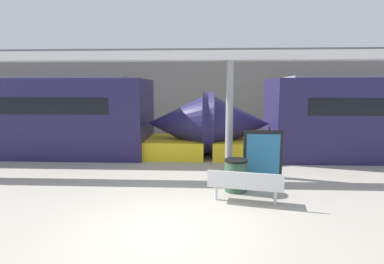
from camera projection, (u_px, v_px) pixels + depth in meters
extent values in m
plane|color=#A8A093|center=(165.00, 230.00, 5.81)|extent=(60.00, 60.00, 0.00)
cube|color=gray|center=(193.00, 92.00, 17.48)|extent=(56.00, 0.20, 5.00)
cone|color=#231E4C|center=(236.00, 124.00, 12.11)|extent=(2.69, 2.63, 2.63)
cube|color=yellow|center=(242.00, 147.00, 12.23)|extent=(2.42, 2.46, 0.70)
cone|color=#231E4C|center=(181.00, 123.00, 12.21)|extent=(2.69, 2.63, 2.63)
cube|color=yellow|center=(174.00, 147.00, 12.37)|extent=(2.42, 2.46, 0.70)
cube|color=silver|center=(245.00, 186.00, 7.19)|extent=(1.82, 0.78, 0.04)
cube|color=silver|center=(245.00, 180.00, 6.97)|extent=(1.74, 0.38, 0.37)
cylinder|color=silver|center=(216.00, 192.00, 7.39)|extent=(0.07, 0.07, 0.39)
cylinder|color=silver|center=(275.00, 197.00, 7.05)|extent=(0.07, 0.07, 0.39)
cylinder|color=#2D5138|center=(236.00, 176.00, 7.99)|extent=(0.58, 0.58, 0.81)
cylinder|color=black|center=(236.00, 161.00, 7.93)|extent=(0.61, 0.61, 0.06)
cube|color=black|center=(263.00, 157.00, 8.58)|extent=(1.11, 0.06, 1.55)
cube|color=teal|center=(263.00, 155.00, 8.53)|extent=(0.94, 0.01, 1.18)
cylinder|color=gray|center=(229.00, 119.00, 9.43)|extent=(0.24, 0.24, 3.58)
cube|color=silver|center=(231.00, 56.00, 9.16)|extent=(28.00, 0.60, 0.28)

